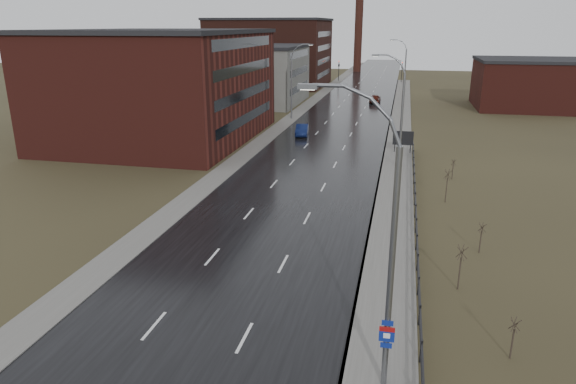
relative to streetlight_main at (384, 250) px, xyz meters
The scene contains 24 objects.
road 58.93m from the streetlight_main, 98.31° to the left, with size 14.00×300.00×0.06m, color black.
sidewalk_right 33.54m from the streetlight_main, 89.78° to the left, with size 3.20×180.00×0.18m, color #595651.
curb_right 33.57m from the streetlight_main, 92.42° to the left, with size 0.16×180.00×0.18m, color slate.
sidewalk_left 60.65m from the streetlight_main, 106.04° to the left, with size 2.40×260.00×0.12m, color #595651.
warehouse_near 52.13m from the streetlight_main, 124.42° to the left, with size 22.44×28.56×13.50m.
warehouse_mid 80.48m from the streetlight_main, 109.20° to the left, with size 16.32×20.40×10.50m.
warehouse_far 110.59m from the streetlight_main, 106.53° to the left, with size 26.52×24.48×15.50m.
building_right 82.95m from the streetlight_main, 74.74° to the left, with size 18.36×16.32×8.50m.
smokestack 149.01m from the streetlight_main, 95.58° to the left, with size 2.70×2.70×30.70m.
streetlight_main is the anchor object (origin of this frame).
streetlight_right_mid 34.01m from the streetlight_main, 89.95° to the left, with size 3.36×0.28×11.35m.
streetlight_left 62.15m from the streetlight_main, 105.08° to the left, with size 3.36×0.28×11.35m.
streetlight_right_far 88.01m from the streetlight_main, 89.98° to the left, with size 3.36×0.28×11.35m.
guardrail 17.27m from the streetlight_main, 83.61° to the left, with size 0.10×53.05×1.10m.
shrub_b 8.20m from the streetlight_main, 28.79° to the left, with size 0.48×0.50×2.00m.
shrub_c 11.00m from the streetlight_main, 66.30° to the left, with size 0.62×0.65×2.63m.
shrub_d 16.32m from the streetlight_main, 68.17° to the left, with size 0.49×0.51×2.04m.
shrub_e 25.04m from the streetlight_main, 79.93° to the left, with size 0.66×0.70×2.82m.
shrub_f 32.22m from the streetlight_main, 80.26° to the left, with size 0.47×0.49×1.96m.
billboard 40.85m from the streetlight_main, 89.11° to the left, with size 2.29×0.17×2.63m.
traffic_light_left 119.16m from the streetlight_main, 97.95° to the left, with size 0.58×2.73×5.30m.
traffic_light_right 118.01m from the streetlight_main, 90.23° to the left, with size 0.58×2.73×5.30m.
car_near 49.82m from the streetlight_main, 104.54° to the left, with size 1.57×4.50×1.48m, color #0D1741.
car_far 80.64m from the streetlight_main, 93.44° to the left, with size 1.89×4.70×1.60m, color #44130B.
Camera 1 is at (8.80, -15.76, 13.99)m, focal length 32.00 mm.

